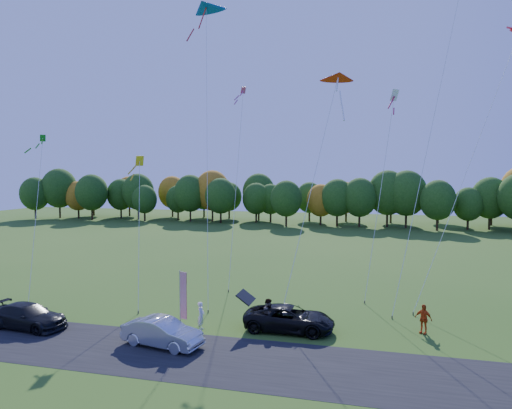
% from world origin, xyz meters
% --- Properties ---
extents(ground, '(160.00, 160.00, 0.00)m').
position_xyz_m(ground, '(0.00, 0.00, 0.00)').
color(ground, '#294E14').
extents(asphalt_strip, '(90.00, 6.00, 0.01)m').
position_xyz_m(asphalt_strip, '(0.00, -4.00, 0.01)').
color(asphalt_strip, black).
rests_on(asphalt_strip, ground).
extents(tree_line, '(116.00, 12.00, 10.00)m').
position_xyz_m(tree_line, '(0.00, 55.00, 0.00)').
color(tree_line, '#1E4711').
rests_on(tree_line, ground).
extents(black_suv, '(5.26, 2.43, 1.46)m').
position_xyz_m(black_suv, '(3.32, 0.86, 0.73)').
color(black_suv, black).
rests_on(black_suv, ground).
extents(silver_sedan, '(4.69, 2.37, 1.47)m').
position_xyz_m(silver_sedan, '(-2.82, -3.14, 0.74)').
color(silver_sedan, silver).
rests_on(silver_sedan, ground).
extents(dark_truck_a, '(5.06, 2.41, 1.42)m').
position_xyz_m(dark_truck_a, '(-11.85, -2.50, 0.71)').
color(dark_truck_a, black).
rests_on(dark_truck_a, ground).
extents(person_tailgate_a, '(0.45, 0.64, 1.67)m').
position_xyz_m(person_tailgate_a, '(-1.73, -0.28, 0.83)').
color(person_tailgate_a, white).
rests_on(person_tailgate_a, ground).
extents(person_tailgate_b, '(0.73, 0.92, 1.86)m').
position_xyz_m(person_tailgate_b, '(2.13, 0.67, 0.93)').
color(person_tailgate_b, gray).
rests_on(person_tailgate_b, ground).
extents(person_east, '(1.07, 0.83, 1.70)m').
position_xyz_m(person_east, '(10.87, 2.32, 0.85)').
color(person_east, '#C44612').
rests_on(person_east, ground).
extents(feather_flag, '(0.48, 0.15, 3.65)m').
position_xyz_m(feather_flag, '(-2.56, -1.01, 2.22)').
color(feather_flag, '#999999').
rests_on(feather_flag, ground).
extents(kite_delta_blue, '(5.46, 11.50, 25.33)m').
position_xyz_m(kite_delta_blue, '(-4.41, 8.11, 12.19)').
color(kite_delta_blue, '#4C3F33').
rests_on(kite_delta_blue, ground).
extents(kite_parafoil_orange, '(8.65, 12.46, 32.74)m').
position_xyz_m(kite_parafoil_orange, '(12.63, 10.51, 16.15)').
color(kite_parafoil_orange, '#4C3F33').
rests_on(kite_parafoil_orange, ground).
extents(kite_delta_red, '(4.13, 8.75, 17.78)m').
position_xyz_m(kite_delta_red, '(3.97, 6.22, 8.63)').
color(kite_delta_red, '#4C3F33').
rests_on(kite_delta_red, ground).
extents(kite_parafoil_rainbow, '(9.11, 6.77, 20.00)m').
position_xyz_m(kite_parafoil_rainbow, '(14.27, 8.80, 9.81)').
color(kite_parafoil_rainbow, '#4C3F33').
rests_on(kite_parafoil_rainbow, ground).
extents(kite_diamond_yellow, '(3.03, 5.53, 10.88)m').
position_xyz_m(kite_diamond_yellow, '(-8.04, 4.03, 5.20)').
color(kite_diamond_yellow, '#4C3F33').
rests_on(kite_diamond_yellow, ground).
extents(kite_diamond_green, '(2.97, 5.51, 12.52)m').
position_xyz_m(kite_diamond_green, '(-16.47, 3.93, 6.11)').
color(kite_diamond_green, '#4C3F33').
rests_on(kite_diamond_green, ground).
extents(kite_diamond_white, '(2.69, 5.36, 16.06)m').
position_xyz_m(kite_diamond_white, '(8.49, 9.99, 7.80)').
color(kite_diamond_white, '#4C3F33').
rests_on(kite_diamond_white, ground).
extents(kite_diamond_pink, '(1.26, 7.42, 17.22)m').
position_xyz_m(kite_diamond_pink, '(-3.14, 11.72, 8.55)').
color(kite_diamond_pink, '#4C3F33').
rests_on(kite_diamond_pink, ground).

